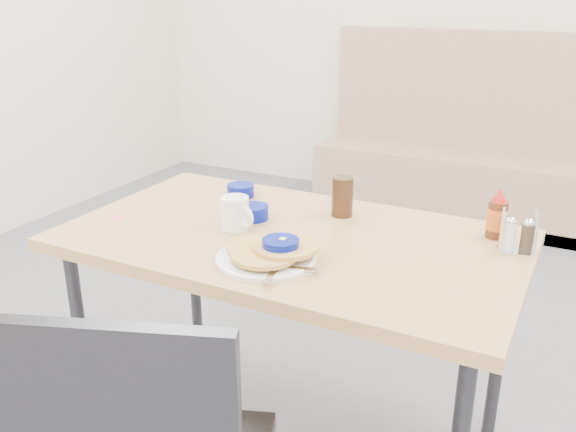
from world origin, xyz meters
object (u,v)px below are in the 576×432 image
at_px(dining_table, 291,253).
at_px(butter_bowl, 253,212).
at_px(coffee_mug, 236,213).
at_px(syrup_bottle, 497,217).
at_px(creamer_bowl, 241,191).
at_px(condiment_caddy, 518,238).
at_px(pancake_plate, 268,254).
at_px(amber_tumbler, 342,197).
at_px(grits_setting, 281,252).
at_px(booth_bench, 460,165).

height_order(dining_table, butter_bowl, butter_bowl).
relative_size(coffee_mug, syrup_bottle, 0.84).
bearing_deg(creamer_bowl, dining_table, -36.39).
bearing_deg(condiment_caddy, syrup_bottle, 118.10).
distance_m(creamer_bowl, butter_bowl, 0.24).
bearing_deg(pancake_plate, coffee_mug, 141.31).
bearing_deg(dining_table, creamer_bowl, 143.61).
distance_m(coffee_mug, amber_tumbler, 0.37).
relative_size(coffee_mug, amber_tumbler, 0.98).
height_order(pancake_plate, condiment_caddy, condiment_caddy).
xyz_separation_m(condiment_caddy, syrup_bottle, (-0.07, 0.09, 0.02)).
distance_m(pancake_plate, coffee_mug, 0.27).
relative_size(dining_table, condiment_caddy, 11.16).
bearing_deg(amber_tumbler, pancake_plate, -95.98).
bearing_deg(butter_bowl, condiment_caddy, 8.22).
distance_m(grits_setting, butter_bowl, 0.35).
relative_size(butter_bowl, amber_tumbler, 0.77).
bearing_deg(amber_tumbler, booth_bench, 91.86).
height_order(dining_table, grits_setting, grits_setting).
relative_size(butter_bowl, condiment_caddy, 0.82).
distance_m(condiment_caddy, syrup_bottle, 0.12).
height_order(coffee_mug, syrup_bottle, syrup_bottle).
xyz_separation_m(booth_bench, butter_bowl, (-0.17, -2.47, 0.43)).
xyz_separation_m(butter_bowl, amber_tumbler, (0.25, 0.16, 0.04)).
bearing_deg(syrup_bottle, dining_table, -154.56).
bearing_deg(condiment_caddy, creamer_bowl, 163.51).
relative_size(coffee_mug, grits_setting, 0.53).
relative_size(creamer_bowl, amber_tumbler, 0.74).
bearing_deg(booth_bench, condiment_caddy, -74.78).
height_order(booth_bench, dining_table, booth_bench).
bearing_deg(creamer_bowl, syrup_bottle, 1.56).
distance_m(booth_bench, butter_bowl, 2.51).
height_order(dining_table, amber_tumbler, amber_tumbler).
distance_m(pancake_plate, amber_tumbler, 0.44).
relative_size(booth_bench, pancake_plate, 6.57).
xyz_separation_m(dining_table, creamer_bowl, (-0.33, 0.24, 0.08)).
xyz_separation_m(amber_tumbler, condiment_caddy, (0.57, -0.05, -0.02)).
height_order(dining_table, syrup_bottle, syrup_bottle).
bearing_deg(booth_bench, pancake_plate, -89.38).
xyz_separation_m(grits_setting, amber_tumbler, (0.01, 0.42, 0.04)).
relative_size(booth_bench, grits_setting, 7.72).
bearing_deg(creamer_bowl, butter_bowl, -48.67).
xyz_separation_m(dining_table, butter_bowl, (-0.17, 0.06, 0.08)).
height_order(dining_table, creamer_bowl, creamer_bowl).
bearing_deg(syrup_bottle, condiment_caddy, -49.05).
distance_m(amber_tumbler, syrup_bottle, 0.49).
bearing_deg(pancake_plate, grits_setting, 9.06).
relative_size(coffee_mug, butter_bowl, 1.28).
bearing_deg(dining_table, syrup_bottle, 25.44).
distance_m(pancake_plate, creamer_bowl, 0.57).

